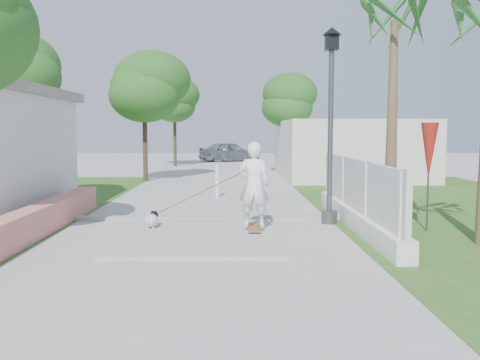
{
  "coord_description": "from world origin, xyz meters",
  "views": [
    {
      "loc": [
        0.65,
        -6.64,
        2.12
      ],
      "look_at": [
        0.83,
        4.51,
        1.1
      ],
      "focal_mm": 40.0,
      "sensor_mm": 36.0,
      "label": 1
    }
  ],
  "objects_px": {
    "street_lamp": "(331,118)",
    "bollard": "(217,180)",
    "parked_car": "(230,152)",
    "skateboarder": "(218,191)",
    "patio_umbrella": "(429,152)",
    "dog": "(152,220)"
  },
  "relations": [
    {
      "from": "street_lamp",
      "to": "bollard",
      "type": "bearing_deg",
      "value": 120.96
    },
    {
      "from": "parked_car",
      "to": "street_lamp",
      "type": "bearing_deg",
      "value": 163.28
    },
    {
      "from": "street_lamp",
      "to": "skateboarder",
      "type": "distance_m",
      "value": 3.13
    },
    {
      "from": "street_lamp",
      "to": "patio_umbrella",
      "type": "xyz_separation_m",
      "value": [
        1.9,
        -1.0,
        -0.74
      ]
    },
    {
      "from": "street_lamp",
      "to": "bollard",
      "type": "distance_m",
      "value": 5.56
    },
    {
      "from": "street_lamp",
      "to": "skateboarder",
      "type": "xyz_separation_m",
      "value": [
        -2.54,
        -0.94,
        -1.56
      ]
    },
    {
      "from": "bollard",
      "to": "patio_umbrella",
      "type": "height_order",
      "value": "patio_umbrella"
    },
    {
      "from": "skateboarder",
      "to": "parked_car",
      "type": "height_order",
      "value": "skateboarder"
    },
    {
      "from": "parked_car",
      "to": "bollard",
      "type": "bearing_deg",
      "value": 156.83
    },
    {
      "from": "skateboarder",
      "to": "parked_car",
      "type": "xyz_separation_m",
      "value": [
        0.15,
        25.47,
        -0.16
      ]
    },
    {
      "from": "skateboarder",
      "to": "parked_car",
      "type": "bearing_deg",
      "value": -80.49
    },
    {
      "from": "patio_umbrella",
      "to": "parked_car",
      "type": "height_order",
      "value": "patio_umbrella"
    },
    {
      "from": "parked_car",
      "to": "skateboarder",
      "type": "bearing_deg",
      "value": 157.38
    },
    {
      "from": "bollard",
      "to": "parked_car",
      "type": "bearing_deg",
      "value": 89.12
    },
    {
      "from": "street_lamp",
      "to": "parked_car",
      "type": "relative_size",
      "value": 1.07
    },
    {
      "from": "bollard",
      "to": "dog",
      "type": "height_order",
      "value": "bollard"
    },
    {
      "from": "patio_umbrella",
      "to": "parked_car",
      "type": "relative_size",
      "value": 0.55
    },
    {
      "from": "street_lamp",
      "to": "dog",
      "type": "relative_size",
      "value": 7.3
    },
    {
      "from": "skateboarder",
      "to": "dog",
      "type": "xyz_separation_m",
      "value": [
        -1.42,
        0.16,
        -0.64
      ]
    },
    {
      "from": "patio_umbrella",
      "to": "skateboarder",
      "type": "relative_size",
      "value": 0.91
    },
    {
      "from": "patio_umbrella",
      "to": "street_lamp",
      "type": "bearing_deg",
      "value": 152.24
    },
    {
      "from": "skateboarder",
      "to": "parked_car",
      "type": "relative_size",
      "value": 0.61
    }
  ]
}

